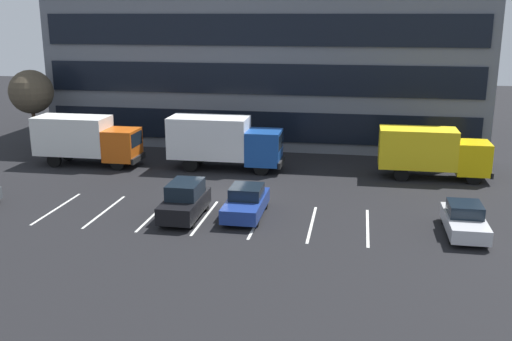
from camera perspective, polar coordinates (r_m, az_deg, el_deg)
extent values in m
plane|color=black|center=(34.42, -3.36, -2.49)|extent=(120.00, 120.00, 0.00)
cube|color=slate|center=(50.60, 1.30, 11.46)|extent=(34.41, 12.43, 14.40)
cube|color=black|center=(45.10, 0.04, 4.34)|extent=(33.04, 0.16, 2.30)
cube|color=black|center=(44.57, 0.04, 8.89)|extent=(33.04, 0.16, 2.30)
cube|color=black|center=(44.33, 0.04, 13.52)|extent=(33.04, 0.16, 2.30)
cube|color=silver|center=(34.02, -18.80, -3.50)|extent=(0.14, 5.40, 0.01)
cube|color=silver|center=(32.79, -14.50, -3.86)|extent=(0.14, 5.40, 0.01)
cube|color=silver|center=(31.76, -9.88, -4.21)|extent=(0.14, 5.40, 0.01)
cube|color=silver|center=(30.94, -4.98, -4.56)|extent=(0.14, 5.40, 0.01)
cube|color=silver|center=(30.37, 0.15, -4.88)|extent=(0.14, 5.40, 0.01)
cube|color=silver|center=(30.04, 5.44, -5.18)|extent=(0.14, 5.40, 0.01)
cube|color=silver|center=(29.98, 10.81, -5.43)|extent=(0.14, 5.40, 0.01)
cube|color=#194799|center=(39.41, 0.79, 2.27)|extent=(2.26, 2.46, 2.26)
cube|color=black|center=(39.15, 2.39, 2.85)|extent=(0.06, 2.07, 0.99)
cube|color=white|center=(40.06, -4.59, 3.26)|extent=(5.34, 2.57, 2.77)
cube|color=black|center=(39.47, 2.47, 0.82)|extent=(0.21, 2.46, 0.41)
cylinder|color=black|center=(40.69, 1.02, 1.04)|extent=(1.03, 0.31, 1.03)
cylinder|color=black|center=(38.66, 0.53, 0.29)|extent=(1.03, 0.31, 1.03)
cylinder|color=black|center=(41.71, -5.60, 1.32)|extent=(1.03, 0.31, 1.03)
cylinder|color=black|center=(39.73, -6.41, 0.60)|extent=(1.03, 0.31, 1.03)
cube|color=yellow|center=(39.68, 20.31, 1.17)|extent=(2.04, 2.23, 2.04)
cube|color=black|center=(39.78, 21.78, 1.67)|extent=(0.06, 1.87, 0.90)
cube|color=yellow|center=(39.08, 15.42, 2.14)|extent=(4.83, 2.32, 2.51)
cube|color=black|center=(40.09, 21.69, -0.13)|extent=(0.19, 2.23, 0.37)
cylinder|color=black|center=(40.83, 19.96, 0.10)|extent=(0.93, 0.28, 0.93)
cylinder|color=black|center=(39.01, 20.41, -0.61)|extent=(0.93, 0.28, 0.93)
cylinder|color=black|center=(40.28, 13.79, 0.38)|extent=(0.93, 0.28, 0.93)
cylinder|color=black|center=(38.44, 13.95, -0.33)|extent=(0.93, 0.28, 0.93)
cube|color=#D85914|center=(41.64, -12.89, 2.47)|extent=(2.15, 2.35, 2.15)
cube|color=black|center=(41.15, -11.56, 3.01)|extent=(0.06, 1.97, 0.95)
cube|color=white|center=(43.06, -17.38, 3.30)|extent=(5.09, 2.45, 2.64)
cube|color=black|center=(41.43, -11.38, 1.17)|extent=(0.20, 2.35, 0.39)
cylinder|color=black|center=(42.78, -12.29, 1.36)|extent=(0.98, 0.29, 0.98)
cylinder|color=black|center=(40.98, -13.34, 0.70)|extent=(0.98, 0.29, 0.98)
cylinder|color=black|center=(44.73, -17.80, 1.57)|extent=(0.98, 0.29, 0.98)
cylinder|color=black|center=(43.01, -19.02, 0.94)|extent=(0.98, 0.29, 0.98)
cube|color=silver|center=(30.09, 19.62, -4.83)|extent=(1.77, 4.22, 0.69)
cube|color=black|center=(30.08, 19.66, -3.55)|extent=(1.55, 1.77, 0.59)
cylinder|color=black|center=(29.08, 21.48, -6.29)|extent=(0.22, 0.59, 0.59)
cylinder|color=black|center=(28.80, 18.48, -6.21)|extent=(0.22, 0.59, 0.59)
cylinder|color=black|center=(31.57, 20.56, -4.54)|extent=(0.22, 0.59, 0.59)
cylinder|color=black|center=(31.32, 17.81, -4.45)|extent=(0.22, 0.59, 0.59)
cube|color=black|center=(30.77, -6.96, -3.38)|extent=(1.78, 4.20, 0.87)
cube|color=black|center=(30.71, -6.89, -1.80)|extent=(1.57, 2.31, 0.78)
cylinder|color=black|center=(29.46, -6.23, -4.98)|extent=(0.20, 0.62, 0.62)
cylinder|color=black|center=(29.92, -9.11, -4.77)|extent=(0.20, 0.62, 0.62)
cylinder|color=black|center=(31.91, -4.89, -3.36)|extent=(0.20, 0.62, 0.62)
cylinder|color=black|center=(32.33, -7.57, -3.20)|extent=(0.20, 0.62, 0.62)
cube|color=navy|center=(30.83, -0.99, -3.39)|extent=(1.86, 4.44, 0.72)
cube|color=black|center=(30.83, -0.92, -2.08)|extent=(1.64, 1.86, 0.62)
cylinder|color=black|center=(29.47, 0.02, -4.89)|extent=(0.23, 0.62, 0.62)
cylinder|color=black|center=(29.77, -3.04, -4.70)|extent=(0.23, 0.62, 0.62)
cylinder|color=black|center=(32.12, 0.91, -3.19)|extent=(0.23, 0.62, 0.62)
cylinder|color=black|center=(32.40, -1.91, -3.03)|extent=(0.23, 0.62, 0.62)
cylinder|color=#473323|center=(48.65, -20.71, 3.74)|extent=(0.28, 0.28, 3.27)
sphere|color=#4C4233|center=(48.21, -21.03, 7.16)|extent=(3.33, 3.33, 3.33)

